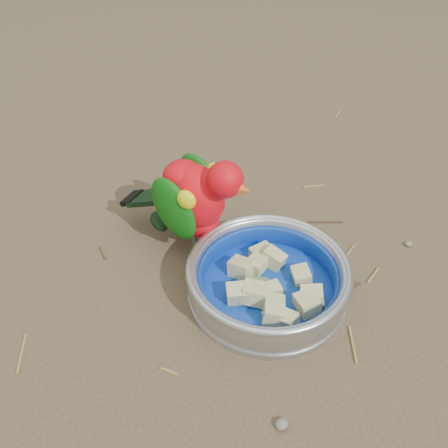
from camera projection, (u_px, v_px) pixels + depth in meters
ground at (272, 280)px, 0.79m from camera, size 60.00×60.00×0.00m
food_bowl at (267, 290)px, 0.76m from camera, size 0.24×0.24×0.02m
bowl_wall at (268, 277)px, 0.74m from camera, size 0.24×0.24×0.04m
fruit_wedges at (268, 280)px, 0.75m from camera, size 0.14×0.14×0.03m
lory_parrot at (195, 205)px, 0.80m from camera, size 0.20×0.24×0.18m
ground_debris at (242, 264)px, 0.81m from camera, size 0.90×0.80×0.01m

